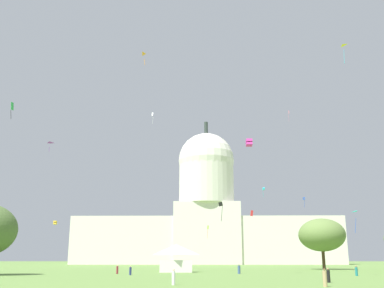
{
  "coord_description": "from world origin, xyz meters",
  "views": [
    {
      "loc": [
        -0.62,
        -37.35,
        2.67
      ],
      "look_at": [
        -3.1,
        97.76,
        37.44
      ],
      "focal_mm": 41.68,
      "sensor_mm": 36.0,
      "label": 1
    }
  ],
  "objects_px": {
    "kite_orange_high": "(146,56)",
    "kite_gold_low_b": "(55,223)",
    "person_navy_mid_right": "(130,271)",
    "kite_blue_mid": "(304,199)",
    "person_teal_lawn_far_left": "(356,271)",
    "kite_red_low": "(252,213)",
    "kite_black_low": "(221,207)",
    "kite_violet_mid": "(49,143)",
    "person_white_near_tree_east": "(174,277)",
    "kite_lime_low": "(208,229)",
    "kite_white_high": "(153,116)",
    "kite_yellow_high": "(343,48)",
    "kite_turquoise_low": "(351,216)",
    "tree_east_mid": "(322,235)",
    "kite_green_mid": "(12,107)",
    "person_black_near_tent": "(328,276)",
    "person_maroon_front_left": "(117,270)",
    "person_tan_edge_west": "(325,278)",
    "event_tent": "(176,258)",
    "capitol_building": "(207,216)",
    "kite_magenta_mid": "(249,143)",
    "kite_pink_high": "(289,114)",
    "kite_cyan_mid": "(264,189)",
    "person_denim_front_right": "(239,270)"
  },
  "relations": [
    {
      "from": "kite_black_low",
      "to": "kite_orange_high",
      "type": "distance_m",
      "value": 34.05
    },
    {
      "from": "kite_pink_high",
      "to": "kite_yellow_high",
      "type": "xyz_separation_m",
      "value": [
        -2.06,
        -65.81,
        -7.63
      ]
    },
    {
      "from": "capitol_building",
      "to": "person_navy_mid_right",
      "type": "relative_size",
      "value": 82.51
    },
    {
      "from": "event_tent",
      "to": "kite_orange_high",
      "type": "bearing_deg",
      "value": -123.44
    },
    {
      "from": "kite_turquoise_low",
      "to": "kite_orange_high",
      "type": "bearing_deg",
      "value": -110.22
    },
    {
      "from": "tree_east_mid",
      "to": "person_navy_mid_right",
      "type": "distance_m",
      "value": 57.61
    },
    {
      "from": "kite_turquoise_low",
      "to": "person_teal_lawn_far_left",
      "type": "bearing_deg",
      "value": -24.7
    },
    {
      "from": "event_tent",
      "to": "person_white_near_tree_east",
      "type": "height_order",
      "value": "event_tent"
    },
    {
      "from": "person_teal_lawn_far_left",
      "to": "kite_cyan_mid",
      "type": "relative_size",
      "value": 0.58
    },
    {
      "from": "kite_magenta_mid",
      "to": "kite_green_mid",
      "type": "distance_m",
      "value": 41.72
    },
    {
      "from": "event_tent",
      "to": "kite_magenta_mid",
      "type": "distance_m",
      "value": 28.1
    },
    {
      "from": "person_tan_edge_west",
      "to": "kite_magenta_mid",
      "type": "relative_size",
      "value": 1.33
    },
    {
      "from": "person_navy_mid_right",
      "to": "kite_green_mid",
      "type": "xyz_separation_m",
      "value": [
        -20.33,
        -4.92,
        26.88
      ]
    },
    {
      "from": "person_teal_lawn_far_left",
      "to": "kite_white_high",
      "type": "distance_m",
      "value": 114.04
    },
    {
      "from": "kite_turquoise_low",
      "to": "kite_blue_mid",
      "type": "bearing_deg",
      "value": 167.35
    },
    {
      "from": "kite_black_low",
      "to": "kite_magenta_mid",
      "type": "height_order",
      "value": "kite_magenta_mid"
    },
    {
      "from": "kite_black_low",
      "to": "kite_pink_high",
      "type": "height_order",
      "value": "kite_pink_high"
    },
    {
      "from": "person_white_near_tree_east",
      "to": "person_navy_mid_right",
      "type": "bearing_deg",
      "value": -50.39
    },
    {
      "from": "kite_orange_high",
      "to": "kite_gold_low_b",
      "type": "relative_size",
      "value": 2.24
    },
    {
      "from": "kite_white_high",
      "to": "capitol_building",
      "type": "bearing_deg",
      "value": -65.21
    },
    {
      "from": "kite_blue_mid",
      "to": "kite_violet_mid",
      "type": "relative_size",
      "value": 1.37
    },
    {
      "from": "tree_east_mid",
      "to": "person_tan_edge_west",
      "type": "bearing_deg",
      "value": -104.95
    },
    {
      "from": "kite_yellow_high",
      "to": "kite_turquoise_low",
      "type": "bearing_deg",
      "value": -54.0
    },
    {
      "from": "person_tan_edge_west",
      "to": "kite_orange_high",
      "type": "xyz_separation_m",
      "value": [
        -22.84,
        37.32,
        41.51
      ]
    },
    {
      "from": "tree_east_mid",
      "to": "event_tent",
      "type": "bearing_deg",
      "value": -147.61
    },
    {
      "from": "person_tan_edge_west",
      "to": "kite_pink_high",
      "type": "height_order",
      "value": "kite_pink_high"
    },
    {
      "from": "tree_east_mid",
      "to": "kite_cyan_mid",
      "type": "xyz_separation_m",
      "value": [
        -12.13,
        14.0,
        13.81
      ]
    },
    {
      "from": "capitol_building",
      "to": "kite_violet_mid",
      "type": "bearing_deg",
      "value": -110.24
    },
    {
      "from": "capitol_building",
      "to": "person_white_near_tree_east",
      "type": "bearing_deg",
      "value": -92.07
    },
    {
      "from": "person_teal_lawn_far_left",
      "to": "kite_red_low",
      "type": "height_order",
      "value": "kite_red_low"
    },
    {
      "from": "kite_orange_high",
      "to": "person_white_near_tree_east",
      "type": "bearing_deg",
      "value": -172.95
    },
    {
      "from": "kite_lime_low",
      "to": "kite_black_low",
      "type": "distance_m",
      "value": 78.62
    },
    {
      "from": "capitol_building",
      "to": "kite_pink_high",
      "type": "height_order",
      "value": "capitol_building"
    },
    {
      "from": "person_navy_mid_right",
      "to": "kite_blue_mid",
      "type": "xyz_separation_m",
      "value": [
        43.14,
        59.95,
        19.55
      ]
    },
    {
      "from": "capitol_building",
      "to": "person_navy_mid_right",
      "type": "distance_m",
      "value": 136.37
    },
    {
      "from": "kite_pink_high",
      "to": "event_tent",
      "type": "bearing_deg",
      "value": 4.07
    },
    {
      "from": "person_white_near_tree_east",
      "to": "kite_lime_low",
      "type": "bearing_deg",
      "value": -70.66
    },
    {
      "from": "person_navy_mid_right",
      "to": "kite_gold_low_b",
      "type": "height_order",
      "value": "kite_gold_low_b"
    },
    {
      "from": "kite_yellow_high",
      "to": "kite_gold_low_b",
      "type": "height_order",
      "value": "kite_yellow_high"
    },
    {
      "from": "capitol_building",
      "to": "kite_white_high",
      "type": "distance_m",
      "value": 61.67
    },
    {
      "from": "tree_east_mid",
      "to": "kite_green_mid",
      "type": "height_order",
      "value": "kite_green_mid"
    },
    {
      "from": "kite_red_low",
      "to": "kite_yellow_high",
      "type": "xyz_separation_m",
      "value": [
        17.9,
        -15.2,
        32.11
      ]
    },
    {
      "from": "kite_turquoise_low",
      "to": "kite_magenta_mid",
      "type": "relative_size",
      "value": 2.36
    },
    {
      "from": "person_denim_front_right",
      "to": "person_black_near_tent",
      "type": "bearing_deg",
      "value": 21.01
    },
    {
      "from": "person_black_near_tent",
      "to": "person_maroon_front_left",
      "type": "xyz_separation_m",
      "value": [
        -29.34,
        28.72,
        0.01
      ]
    },
    {
      "from": "person_maroon_front_left",
      "to": "kite_gold_low_b",
      "type": "height_order",
      "value": "kite_gold_low_b"
    },
    {
      "from": "kite_green_mid",
      "to": "kite_white_high",
      "type": "bearing_deg",
      "value": 43.98
    },
    {
      "from": "person_white_near_tree_east",
      "to": "kite_lime_low",
      "type": "height_order",
      "value": "kite_lime_low"
    },
    {
      "from": "person_tan_edge_west",
      "to": "kite_yellow_high",
      "type": "distance_m",
      "value": 60.71
    },
    {
      "from": "kite_red_low",
      "to": "tree_east_mid",
      "type": "bearing_deg",
      "value": 67.11
    }
  ]
}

